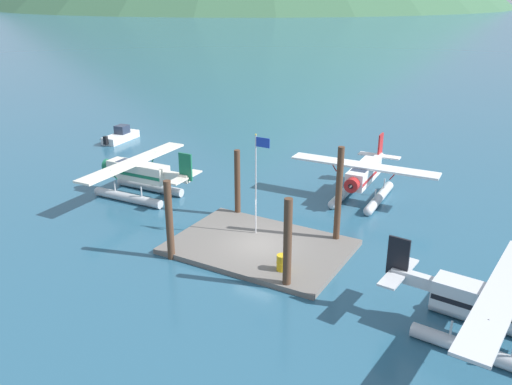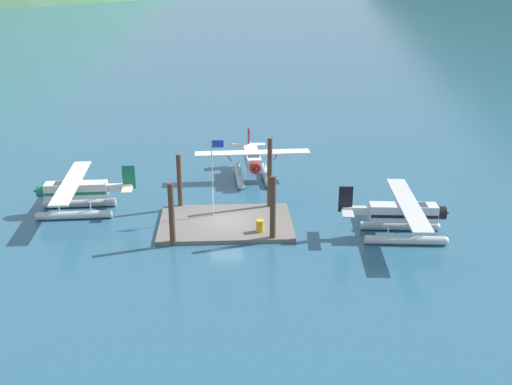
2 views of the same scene
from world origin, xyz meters
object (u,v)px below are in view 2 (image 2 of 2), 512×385
object	(u,v)px
flagpole	(214,168)
mooring_buoy	(386,212)
fuel_drum	(260,226)
seaplane_cream_port_fwd	(76,194)
seaplane_white_bow_right	(252,163)
seaplane_silver_stbd_aft	(403,217)

from	to	relation	value
flagpole	mooring_buoy	bearing A→B (deg)	-0.73
fuel_drum	mooring_buoy	xyz separation A→B (m)	(10.09, 3.10, -0.43)
seaplane_cream_port_fwd	mooring_buoy	bearing A→B (deg)	-4.64
mooring_buoy	flagpole	bearing A→B (deg)	179.27
seaplane_white_bow_right	fuel_drum	bearing A→B (deg)	-90.14
seaplane_white_bow_right	seaplane_silver_stbd_aft	bearing A→B (deg)	-52.77
flagpole	seaplane_white_bow_right	distance (m)	10.23
flagpole	seaplane_white_bow_right	world-z (taller)	flagpole
seaplane_white_bow_right	mooring_buoy	bearing A→B (deg)	-43.33
flagpole	seaplane_cream_port_fwd	bearing A→B (deg)	170.60
mooring_buoy	seaplane_white_bow_right	size ratio (longest dim) A/B	0.06
seaplane_cream_port_fwd	seaplane_silver_stbd_aft	bearing A→B (deg)	-13.64
flagpole	seaplane_white_bow_right	bearing A→B (deg)	70.15
fuel_drum	seaplane_silver_stbd_aft	distance (m)	10.33
seaplane_cream_port_fwd	seaplane_white_bow_right	bearing A→B (deg)	27.74
fuel_drum	flagpole	bearing A→B (deg)	135.54
fuel_drum	seaplane_cream_port_fwd	bearing A→B (deg)	160.39
fuel_drum	seaplane_cream_port_fwd	world-z (taller)	seaplane_cream_port_fwd
fuel_drum	mooring_buoy	world-z (taller)	fuel_drum
flagpole	seaplane_silver_stbd_aft	size ratio (longest dim) A/B	0.59
mooring_buoy	seaplane_cream_port_fwd	xyz separation A→B (m)	(-24.34, 1.98, 1.27)
seaplane_white_bow_right	flagpole	bearing A→B (deg)	-109.85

